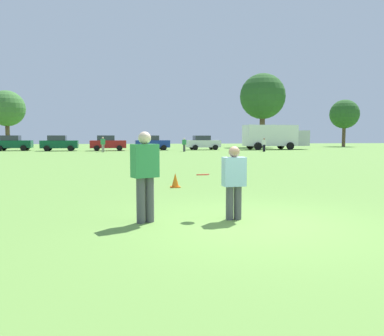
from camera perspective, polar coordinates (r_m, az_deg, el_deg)
name	(u,v)px	position (r m, az deg, el deg)	size (l,w,h in m)	color
ground_plane	(257,224)	(7.45, 9.75, -8.30)	(165.99, 165.99, 0.00)	#608C3D
player_thrower	(145,172)	(7.35, -7.12, -0.54)	(0.57, 0.46, 1.77)	#4C4C51
player_defender	(234,179)	(7.62, 6.35, -1.65)	(0.47, 0.30, 1.48)	#4C4C51
frisbee	(203,175)	(7.70, 1.65, -1.01)	(0.27, 0.27, 0.05)	#E54C33
traffic_cone	(175,181)	(12.47, -2.55, -1.90)	(0.32, 0.32, 0.48)	#D8590C
parked_car_mid_left	(13,143)	(50.00, -25.45, 3.43)	(4.32, 2.44, 1.82)	#0C4C2D
parked_car_center	(59,143)	(47.21, -19.44, 3.57)	(4.32, 2.44, 1.82)	#0C4C2D
parked_car_mid_right	(108,143)	(46.21, -12.62, 3.71)	(4.32, 2.44, 1.82)	maroon
parked_car_near_right	(152,143)	(47.28, -6.07, 3.82)	(4.32, 2.44, 1.82)	navy
parked_car_far_right	(203,143)	(48.34, 1.69, 3.86)	(4.32, 2.44, 1.82)	silver
box_truck	(274,136)	(50.66, 12.35, 4.73)	(8.65, 3.39, 3.18)	white
bystander_sideline_watcher	(264,144)	(43.06, 10.84, 3.59)	(0.48, 0.37, 1.53)	black
bystander_far_jogger	(103,144)	(41.95, -13.30, 3.61)	(0.49, 0.51, 1.64)	gray
bystander_field_marshal	(184,144)	(42.58, -1.18, 3.67)	(0.46, 0.48, 1.54)	#4C4C51
tree_center_elm	(7,109)	(59.90, -26.21, 8.05)	(5.04, 5.04, 8.18)	brown
tree_east_birch	(263,97)	(61.20, 10.63, 10.55)	(7.10, 7.10, 11.54)	brown
tree_east_oak	(344,114)	(69.81, 22.04, 7.53)	(4.90, 4.90, 7.96)	brown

